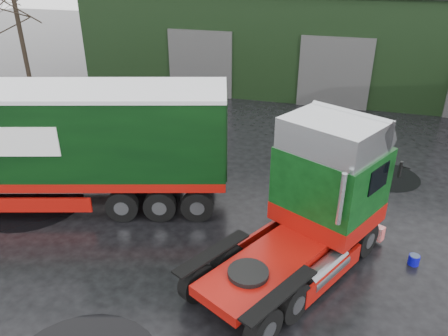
# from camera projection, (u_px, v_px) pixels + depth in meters

# --- Properties ---
(ground) EXTENTS (100.00, 100.00, 0.00)m
(ground) POSITION_uv_depth(u_px,v_px,m) (238.00, 236.00, 13.99)
(ground) COLOR black
(warehouse) EXTENTS (32.40, 12.40, 6.30)m
(warehouse) POSITION_uv_depth(u_px,v_px,m) (342.00, 34.00, 29.27)
(warehouse) COLOR black
(warehouse) RESTS_ON ground
(hero_tractor) EXTENTS (5.74, 7.37, 4.23)m
(hero_tractor) POSITION_uv_depth(u_px,v_px,m) (291.00, 210.00, 11.40)
(hero_tractor) COLOR #09340F
(hero_tractor) RESTS_ON ground
(trailer_left) EXTENTS (14.08, 6.59, 4.30)m
(trailer_left) POSITION_uv_depth(u_px,v_px,m) (26.00, 148.00, 14.89)
(trailer_left) COLOR silver
(trailer_left) RESTS_ON ground
(wash_bucket) EXTENTS (0.37, 0.37, 0.30)m
(wash_bucket) POSITION_uv_depth(u_px,v_px,m) (414.00, 260.00, 12.68)
(wash_bucket) COLOR #09079A
(wash_bucket) RESTS_ON ground
(tree_left) EXTENTS (4.40, 4.40, 8.50)m
(tree_left) POSITION_uv_depth(u_px,v_px,m) (18.00, 23.00, 26.62)
(tree_left) COLOR black
(tree_left) RESTS_ON ground
(puddle_1) EXTENTS (2.62, 2.62, 0.01)m
(puddle_1) POSITION_uv_depth(u_px,v_px,m) (386.00, 177.00, 17.66)
(puddle_1) COLOR black
(puddle_1) RESTS_ON ground
(puddle_2) EXTENTS (3.66, 3.66, 0.01)m
(puddle_2) POSITION_uv_depth(u_px,v_px,m) (31.00, 204.00, 15.75)
(puddle_2) COLOR black
(puddle_2) RESTS_ON ground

